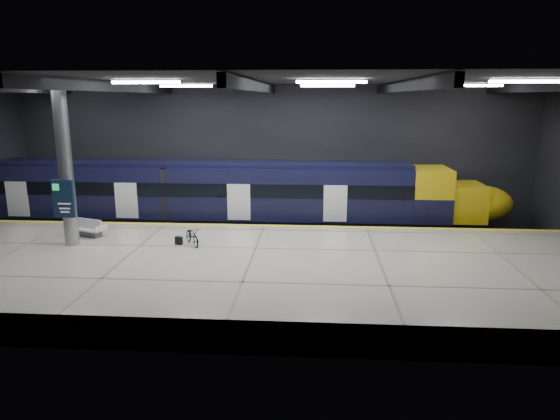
{
  "coord_description": "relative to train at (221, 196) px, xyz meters",
  "views": [
    {
      "loc": [
        2.43,
        -21.1,
        7.3
      ],
      "look_at": [
        0.85,
        1.5,
        2.2
      ],
      "focal_mm": 32.0,
      "sensor_mm": 36.0,
      "label": 1
    }
  ],
  "objects": [
    {
      "name": "pannier_bag",
      "position": [
        -0.7,
        -6.21,
        -0.78
      ],
      "size": [
        0.34,
        0.26,
        0.35
      ],
      "primitive_type": "cube",
      "rotation": [
        0.0,
        0.0,
        -0.28
      ],
      "color": "black",
      "rests_on": "platform"
    },
    {
      "name": "ground",
      "position": [
        2.69,
        -5.5,
        -2.06
      ],
      "size": [
        30.0,
        30.0,
        0.0
      ],
      "primitive_type": "plane",
      "color": "black",
      "rests_on": "ground"
    },
    {
      "name": "info_column",
      "position": [
        -5.31,
        -6.52,
        2.4
      ],
      "size": [
        0.9,
        0.78,
        6.9
      ],
      "color": "#9EA0A5",
      "rests_on": "platform"
    },
    {
      "name": "bicycle",
      "position": [
        -0.1,
        -6.21,
        -0.55
      ],
      "size": [
        1.27,
        1.6,
        0.81
      ],
      "primitive_type": "imported",
      "rotation": [
        0.0,
        0.0,
        0.55
      ],
      "color": "#99999E",
      "rests_on": "platform"
    },
    {
      "name": "rails",
      "position": [
        2.69,
        0.0,
        -1.98
      ],
      "size": [
        30.0,
        1.52,
        0.16
      ],
      "color": "gray",
      "rests_on": "ground"
    },
    {
      "name": "room_shell",
      "position": [
        2.68,
        -5.49,
        3.66
      ],
      "size": [
        30.1,
        16.1,
        8.05
      ],
      "color": "black",
      "rests_on": "ground"
    },
    {
      "name": "platform",
      "position": [
        2.69,
        -8.0,
        -1.51
      ],
      "size": [
        30.0,
        11.0,
        1.1
      ],
      "primitive_type": "cube",
      "color": "beige",
      "rests_on": "ground"
    },
    {
      "name": "bench",
      "position": [
        -5.3,
        -5.13,
        -0.67
      ],
      "size": [
        2.0,
        1.35,
        0.82
      ],
      "rotation": [
        0.0,
        0.0,
        -0.35
      ],
      "color": "#595B60",
      "rests_on": "platform"
    },
    {
      "name": "safety_strip",
      "position": [
        2.69,
        -2.75,
        -0.95
      ],
      "size": [
        30.0,
        0.4,
        0.01
      ],
      "primitive_type": "cube",
      "color": "yellow",
      "rests_on": "platform"
    },
    {
      "name": "train",
      "position": [
        0.0,
        0.0,
        0.0
      ],
      "size": [
        29.4,
        2.84,
        3.79
      ],
      "color": "black",
      "rests_on": "ground"
    }
  ]
}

